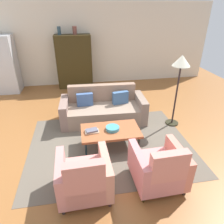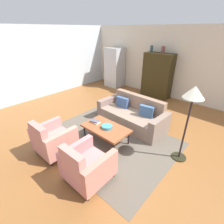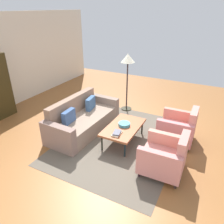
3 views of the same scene
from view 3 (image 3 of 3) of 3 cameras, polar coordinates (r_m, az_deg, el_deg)
name	(u,v)px [view 3 (image 3 of 3)]	position (r m, az deg, el deg)	size (l,w,h in m)	color
ground_plane	(117,138)	(5.36, 1.31, -6.85)	(10.45, 10.45, 0.00)	brown
area_rug	(121,140)	(5.26, 2.44, -7.52)	(3.40, 2.60, 0.01)	#5D5447
couch	(82,120)	(5.62, -8.06, -2.07)	(2.14, 0.99, 0.86)	gray
coffee_table	(123,128)	(5.05, 3.03, -4.15)	(1.20, 0.70, 0.41)	black
armchair_left	(166,158)	(4.30, 14.14, -11.58)	(0.82, 0.82, 0.88)	#2D1A20
armchair_right	(179,129)	(5.30, 17.37, -4.26)	(0.82, 0.82, 0.88)	#2D2714
fruit_bowl	(124,124)	(5.05, 3.25, -3.24)	(0.28, 0.28, 0.07)	teal
book_stack	(117,133)	(4.71, 1.31, -5.61)	(0.28, 0.19, 0.06)	beige
floor_lamp	(128,64)	(6.35, 4.18, 12.64)	(0.40, 0.40, 1.72)	black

